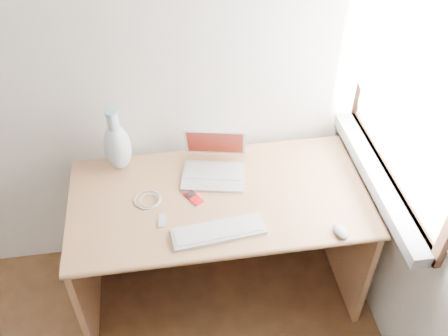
{
  "coord_description": "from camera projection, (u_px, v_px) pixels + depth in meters",
  "views": [
    {
      "loc": [
        0.77,
        -0.2,
        2.32
      ],
      "look_at": [
        1.0,
        1.35,
        0.9
      ],
      "focal_mm": 40.0,
      "sensor_mm": 36.0,
      "label": 1
    }
  ],
  "objects": [
    {
      "name": "vase",
      "position": [
        117.0,
        146.0,
        2.31
      ],
      "size": [
        0.13,
        0.13,
        0.33
      ],
      "color": "white",
      "rests_on": "desk"
    },
    {
      "name": "laptop",
      "position": [
        212.0,
        165.0,
        2.34
      ],
      "size": [
        0.32,
        0.29,
        0.2
      ],
      "rotation": [
        0.0,
        0.0,
        -0.21
      ],
      "color": "silver",
      "rests_on": "desk"
    },
    {
      "name": "remote",
      "position": [
        162.0,
        221.0,
        2.14
      ],
      "size": [
        0.04,
        0.08,
        0.01
      ],
      "primitive_type": "cube",
      "rotation": [
        0.0,
        0.0,
        -0.13
      ],
      "color": "silver",
      "rests_on": "desk"
    },
    {
      "name": "cable_coil",
      "position": [
        147.0,
        200.0,
        2.23
      ],
      "size": [
        0.16,
        0.16,
        0.01
      ],
      "primitive_type": "torus",
      "rotation": [
        0.0,
        0.0,
        0.44
      ],
      "color": "silver",
      "rests_on": "desk"
    },
    {
      "name": "mouse",
      "position": [
        341.0,
        231.0,
        2.08
      ],
      "size": [
        0.08,
        0.1,
        0.03
      ],
      "primitive_type": "ellipsoid",
      "rotation": [
        0.0,
        0.0,
        0.3
      ],
      "color": "silver",
      "rests_on": "desk"
    },
    {
      "name": "ipod",
      "position": [
        194.0,
        197.0,
        2.24
      ],
      "size": [
        0.09,
        0.11,
        0.01
      ],
      "rotation": [
        0.0,
        0.0,
        0.53
      ],
      "color": "red",
      "rests_on": "desk"
    },
    {
      "name": "desk",
      "position": [
        217.0,
        213.0,
        2.45
      ],
      "size": [
        1.35,
        0.67,
        0.71
      ],
      "color": "tan",
      "rests_on": "floor"
    },
    {
      "name": "window",
      "position": [
        410.0,
        84.0,
        1.91
      ],
      "size": [
        0.11,
        0.99,
        1.1
      ],
      "color": "white",
      "rests_on": "right_wall"
    },
    {
      "name": "external_keyboard",
      "position": [
        219.0,
        231.0,
        2.08
      ],
      "size": [
        0.4,
        0.16,
        0.02
      ],
      "rotation": [
        0.0,
        0.0,
        0.1
      ],
      "color": "silver",
      "rests_on": "desk"
    }
  ]
}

